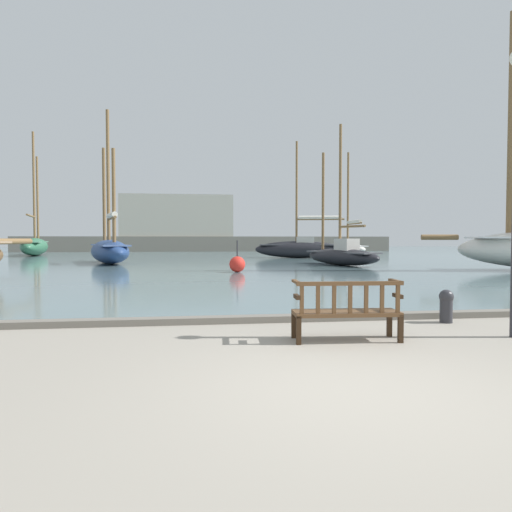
{
  "coord_description": "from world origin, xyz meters",
  "views": [
    {
      "loc": [
        -1.6,
        -4.48,
        1.54
      ],
      "look_at": [
        0.33,
        10.0,
        1.0
      ],
      "focal_mm": 32.0,
      "sensor_mm": 36.0,
      "label": 1
    }
  ],
  "objects_px": {
    "sailboat_outer_port": "(35,245)",
    "sailboat_outer_starboard": "(342,254)",
    "park_bench": "(347,310)",
    "sailboat_centre_channel": "(348,247)",
    "mooring_bollard": "(446,304)",
    "sailboat_nearest_starboard": "(299,248)",
    "channel_buoy": "(237,264)",
    "sailboat_mid_port": "(109,249)"
  },
  "relations": [
    {
      "from": "mooring_bollard",
      "to": "sailboat_outer_starboard",
      "type": "bearing_deg",
      "value": 78.06
    },
    {
      "from": "sailboat_outer_port",
      "to": "channel_buoy",
      "type": "bearing_deg",
      "value": -55.08
    },
    {
      "from": "sailboat_nearest_starboard",
      "to": "sailboat_mid_port",
      "type": "distance_m",
      "value": 14.62
    },
    {
      "from": "sailboat_outer_starboard",
      "to": "channel_buoy",
      "type": "relative_size",
      "value": 5.62
    },
    {
      "from": "park_bench",
      "to": "sailboat_nearest_starboard",
      "type": "bearing_deg",
      "value": 78.38
    },
    {
      "from": "mooring_bollard",
      "to": "park_bench",
      "type": "bearing_deg",
      "value": -152.32
    },
    {
      "from": "park_bench",
      "to": "channel_buoy",
      "type": "relative_size",
      "value": 1.16
    },
    {
      "from": "sailboat_nearest_starboard",
      "to": "mooring_bollard",
      "type": "xyz_separation_m",
      "value": [
        -3.45,
        -26.88,
        -0.54
      ]
    },
    {
      "from": "park_bench",
      "to": "sailboat_mid_port",
      "type": "xyz_separation_m",
      "value": [
        -7.39,
        21.74,
        0.5
      ]
    },
    {
      "from": "sailboat_outer_starboard",
      "to": "mooring_bollard",
      "type": "xyz_separation_m",
      "value": [
        -3.58,
        -16.94,
        -0.38
      ]
    },
    {
      "from": "mooring_bollard",
      "to": "sailboat_outer_port",
      "type": "bearing_deg",
      "value": 118.17
    },
    {
      "from": "park_bench",
      "to": "sailboat_mid_port",
      "type": "distance_m",
      "value": 22.97
    },
    {
      "from": "sailboat_centre_channel",
      "to": "sailboat_outer_starboard",
      "type": "relative_size",
      "value": 1.25
    },
    {
      "from": "park_bench",
      "to": "sailboat_outer_port",
      "type": "height_order",
      "value": "sailboat_outer_port"
    },
    {
      "from": "sailboat_centre_channel",
      "to": "mooring_bollard",
      "type": "xyz_separation_m",
      "value": [
        -10.21,
        -34.93,
        -0.45
      ]
    },
    {
      "from": "park_bench",
      "to": "sailboat_centre_channel",
      "type": "bearing_deg",
      "value": 70.88
    },
    {
      "from": "sailboat_outer_port",
      "to": "park_bench",
      "type": "bearing_deg",
      "value": -65.6
    },
    {
      "from": "sailboat_nearest_starboard",
      "to": "sailboat_outer_port",
      "type": "bearing_deg",
      "value": 159.65
    },
    {
      "from": "park_bench",
      "to": "mooring_bollard",
      "type": "relative_size",
      "value": 2.66
    },
    {
      "from": "sailboat_outer_port",
      "to": "sailboat_outer_starboard",
      "type": "bearing_deg",
      "value": -39.1
    },
    {
      "from": "sailboat_outer_port",
      "to": "mooring_bollard",
      "type": "relative_size",
      "value": 18.04
    },
    {
      "from": "sailboat_outer_port",
      "to": "sailboat_centre_channel",
      "type": "height_order",
      "value": "sailboat_outer_port"
    },
    {
      "from": "sailboat_outer_port",
      "to": "sailboat_mid_port",
      "type": "height_order",
      "value": "sailboat_outer_port"
    },
    {
      "from": "channel_buoy",
      "to": "sailboat_outer_starboard",
      "type": "bearing_deg",
      "value": 37.16
    },
    {
      "from": "park_bench",
      "to": "sailboat_mid_port",
      "type": "bearing_deg",
      "value": 108.77
    },
    {
      "from": "sailboat_mid_port",
      "to": "mooring_bollard",
      "type": "xyz_separation_m",
      "value": [
        9.71,
        -20.52,
        -0.62
      ]
    },
    {
      "from": "park_bench",
      "to": "channel_buoy",
      "type": "xyz_separation_m",
      "value": [
        -0.43,
        13.35,
        -0.03
      ]
    },
    {
      "from": "sailboat_nearest_starboard",
      "to": "channel_buoy",
      "type": "bearing_deg",
      "value": -112.83
    },
    {
      "from": "sailboat_outer_port",
      "to": "channel_buoy",
      "type": "distance_m",
      "value": 28.07
    },
    {
      "from": "sailboat_nearest_starboard",
      "to": "channel_buoy",
      "type": "xyz_separation_m",
      "value": [
        -6.21,
        -14.75,
        -0.44
      ]
    },
    {
      "from": "sailboat_nearest_starboard",
      "to": "sailboat_centre_channel",
      "type": "bearing_deg",
      "value": 50.0
    },
    {
      "from": "sailboat_nearest_starboard",
      "to": "sailboat_mid_port",
      "type": "relative_size",
      "value": 0.98
    },
    {
      "from": "park_bench",
      "to": "sailboat_centre_channel",
      "type": "distance_m",
      "value": 38.26
    },
    {
      "from": "sailboat_mid_port",
      "to": "sailboat_centre_channel",
      "type": "bearing_deg",
      "value": 35.88
    },
    {
      "from": "park_bench",
      "to": "sailboat_outer_starboard",
      "type": "distance_m",
      "value": 19.09
    },
    {
      "from": "park_bench",
      "to": "channel_buoy",
      "type": "distance_m",
      "value": 13.36
    },
    {
      "from": "sailboat_centre_channel",
      "to": "channel_buoy",
      "type": "xyz_separation_m",
      "value": [
        -12.96,
        -22.8,
        -0.35
      ]
    },
    {
      "from": "park_bench",
      "to": "sailboat_nearest_starboard",
      "type": "relative_size",
      "value": 0.18
    },
    {
      "from": "sailboat_outer_port",
      "to": "sailboat_nearest_starboard",
      "type": "bearing_deg",
      "value": -20.35
    },
    {
      "from": "mooring_bollard",
      "to": "sailboat_nearest_starboard",
      "type": "bearing_deg",
      "value": 82.68
    },
    {
      "from": "sailboat_centre_channel",
      "to": "mooring_bollard",
      "type": "relative_size",
      "value": 16.16
    },
    {
      "from": "sailboat_outer_port",
      "to": "sailboat_mid_port",
      "type": "bearing_deg",
      "value": -58.09
    }
  ]
}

